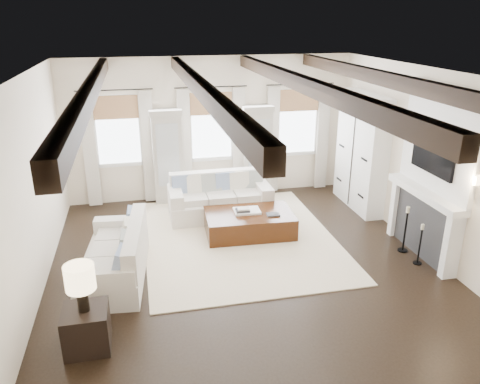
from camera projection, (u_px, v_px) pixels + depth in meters
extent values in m
plane|color=black|center=(250.00, 273.00, 7.76)|extent=(7.50, 7.50, 0.00)
cube|color=white|center=(211.00, 128.00, 10.61)|extent=(6.50, 0.04, 3.20)
cube|color=white|center=(361.00, 334.00, 3.77)|extent=(6.50, 0.04, 3.20)
cube|color=white|center=(25.00, 199.00, 6.53)|extent=(0.04, 7.50, 3.20)
cube|color=white|center=(438.00, 168.00, 7.86)|extent=(0.04, 7.50, 3.20)
cube|color=white|center=(251.00, 76.00, 6.63)|extent=(6.50, 7.50, 0.04)
cube|color=black|center=(91.00, 90.00, 6.22)|extent=(0.16, 7.40, 0.22)
cube|color=black|center=(199.00, 86.00, 6.51)|extent=(0.16, 7.40, 0.22)
cube|color=black|center=(301.00, 83.00, 6.82)|extent=(0.16, 7.40, 0.22)
cube|color=black|center=(391.00, 80.00, 7.12)|extent=(0.16, 7.40, 0.22)
cube|color=white|center=(118.00, 131.00, 10.15)|extent=(0.90, 0.03, 1.45)
cube|color=#A8754B|center=(116.00, 107.00, 9.91)|extent=(0.94, 0.04, 0.50)
cube|color=beige|center=(90.00, 151.00, 10.07)|extent=(0.28, 0.08, 2.50)
cube|color=beige|center=(148.00, 148.00, 10.32)|extent=(0.28, 0.08, 2.50)
cylinder|color=black|center=(114.00, 90.00, 9.73)|extent=(1.60, 0.02, 0.02)
cube|color=white|center=(211.00, 127.00, 10.57)|extent=(0.90, 0.03, 1.45)
cube|color=#A8754B|center=(211.00, 104.00, 10.33)|extent=(0.94, 0.04, 0.50)
cube|color=beige|center=(185.00, 146.00, 10.49)|extent=(0.28, 0.08, 2.50)
cube|color=beige|center=(239.00, 143.00, 10.74)|extent=(0.28, 0.08, 2.50)
cylinder|color=black|center=(211.00, 87.00, 10.15)|extent=(1.60, 0.02, 0.02)
cube|color=white|center=(297.00, 122.00, 10.99)|extent=(0.90, 0.03, 1.45)
cube|color=#A8754B|center=(299.00, 100.00, 10.75)|extent=(0.94, 0.04, 0.50)
cube|color=beige|center=(273.00, 141.00, 10.90)|extent=(0.28, 0.08, 2.50)
cube|color=beige|center=(323.00, 138.00, 11.16)|extent=(0.28, 0.08, 2.50)
cylinder|color=black|center=(301.00, 84.00, 10.57)|extent=(1.60, 0.02, 0.02)
cube|color=#B9B2A5|center=(168.00, 159.00, 10.42)|extent=(0.64, 0.38, 2.00)
cube|color=#B2B7BA|center=(168.00, 155.00, 10.18)|extent=(0.48, 0.02, 1.40)
cube|color=#B9B2A5|center=(165.00, 112.00, 10.04)|extent=(0.70, 0.42, 0.12)
cube|color=#B9B2A5|center=(257.00, 154.00, 10.83)|extent=(0.64, 0.38, 2.00)
cube|color=#B2B7BA|center=(259.00, 150.00, 10.60)|extent=(0.48, 0.02, 1.40)
cube|color=#B9B2A5|center=(257.00, 108.00, 10.46)|extent=(0.70, 0.42, 0.12)
cube|color=#252527|center=(424.00, 225.00, 8.21)|extent=(0.18, 1.50, 1.10)
cube|color=black|center=(422.00, 233.00, 8.26)|extent=(0.10, 0.90, 0.70)
cube|color=white|center=(452.00, 247.00, 7.45)|extent=(0.26, 0.14, 1.10)
cube|color=white|center=(398.00, 208.00, 8.95)|extent=(0.26, 0.14, 1.10)
cube|color=white|center=(426.00, 193.00, 7.98)|extent=(0.32, 1.90, 0.12)
cube|color=white|center=(440.00, 139.00, 7.67)|extent=(0.10, 1.90, 1.80)
cube|color=black|center=(434.00, 154.00, 7.74)|extent=(0.07, 1.10, 0.64)
cylinder|color=#FFD899|center=(477.00, 180.00, 6.82)|extent=(0.10, 0.10, 0.14)
cube|color=silver|center=(361.00, 152.00, 10.08)|extent=(0.40, 1.70, 2.50)
cube|color=black|center=(352.00, 152.00, 10.04)|extent=(0.01, 0.02, 2.40)
cube|color=beige|center=(239.00, 238.00, 8.97)|extent=(3.55, 4.29, 0.02)
cube|color=silver|center=(220.00, 207.00, 9.88)|extent=(2.12, 0.96, 0.40)
cube|color=silver|center=(217.00, 182.00, 10.06)|extent=(2.02, 0.23, 0.50)
cube|color=silver|center=(175.00, 196.00, 9.57)|extent=(0.27, 0.91, 0.26)
cube|color=silver|center=(263.00, 189.00, 9.96)|extent=(0.27, 0.91, 0.26)
cube|color=silver|center=(193.00, 199.00, 9.62)|extent=(0.57, 0.61, 0.14)
cube|color=silver|center=(220.00, 196.00, 9.74)|extent=(0.57, 0.61, 0.14)
cube|color=silver|center=(248.00, 194.00, 9.86)|extent=(0.57, 0.61, 0.14)
cube|color=#6B80A8|center=(182.00, 186.00, 9.73)|extent=(0.42, 0.22, 0.44)
cube|color=silver|center=(197.00, 185.00, 9.80)|extent=(0.42, 0.22, 0.44)
cube|color=#B9B19F|center=(211.00, 183.00, 9.86)|extent=(0.42, 0.22, 0.44)
cube|color=#6B80A8|center=(225.00, 182.00, 9.92)|extent=(0.42, 0.22, 0.44)
cube|color=silver|center=(239.00, 181.00, 9.98)|extent=(0.42, 0.22, 0.44)
cube|color=#B9B19F|center=(253.00, 180.00, 10.05)|extent=(0.42, 0.22, 0.44)
cube|color=silver|center=(115.00, 266.00, 7.58)|extent=(1.14, 2.15, 0.39)
cube|color=silver|center=(135.00, 240.00, 7.47)|extent=(0.42, 1.98, 0.49)
cube|color=silver|center=(120.00, 225.00, 8.31)|extent=(0.91, 0.35, 0.26)
cube|color=silver|center=(104.00, 278.00, 6.63)|extent=(0.91, 0.35, 0.26)
cube|color=silver|center=(115.00, 236.00, 8.01)|extent=(0.64, 0.61, 0.14)
cube|color=silver|center=(110.00, 252.00, 7.48)|extent=(0.64, 0.61, 0.14)
cube|color=silver|center=(105.00, 270.00, 6.95)|extent=(0.64, 0.61, 0.14)
cube|color=#6B80A8|center=(129.00, 220.00, 8.12)|extent=(0.26, 0.43, 0.43)
cube|color=silver|center=(126.00, 233.00, 7.67)|extent=(0.26, 0.43, 0.43)
cube|color=#B9B19F|center=(123.00, 246.00, 7.21)|extent=(0.26, 0.43, 0.43)
cube|color=#6B80A8|center=(119.00, 262.00, 6.75)|extent=(0.26, 0.43, 0.43)
cube|color=black|center=(249.00, 223.00, 9.08)|extent=(1.73, 1.13, 0.44)
cube|color=white|center=(247.00, 211.00, 9.05)|extent=(0.52, 0.40, 0.04)
cube|color=#262628|center=(243.00, 210.00, 8.98)|extent=(0.27, 0.21, 0.04)
cube|color=beige|center=(243.00, 209.00, 8.96)|extent=(0.23, 0.18, 0.03)
cube|color=#262628|center=(273.00, 215.00, 8.89)|extent=(0.25, 0.19, 0.03)
cube|color=black|center=(87.00, 329.00, 5.93)|extent=(0.56, 0.56, 0.56)
cylinder|color=black|center=(83.00, 300.00, 5.78)|extent=(0.14, 0.14, 0.31)
cylinder|color=#F9D89E|center=(80.00, 277.00, 5.67)|extent=(0.37, 0.37, 0.33)
cube|color=black|center=(164.00, 189.00, 10.68)|extent=(0.39, 0.39, 0.59)
cylinder|color=black|center=(163.00, 170.00, 10.53)|extent=(0.14, 0.14, 0.30)
cylinder|color=#F9D89E|center=(162.00, 157.00, 10.42)|extent=(0.35, 0.35, 0.31)
cylinder|color=black|center=(417.00, 263.00, 8.06)|extent=(0.15, 0.15, 0.02)
cylinder|color=black|center=(420.00, 246.00, 7.94)|extent=(0.03, 0.03, 0.66)
cylinder|color=beige|center=(423.00, 227.00, 7.81)|extent=(0.06, 0.06, 0.09)
cylinder|color=black|center=(402.00, 250.00, 8.49)|extent=(0.18, 0.18, 0.02)
cylinder|color=black|center=(405.00, 232.00, 8.35)|extent=(0.03, 0.03, 0.77)
cylinder|color=beige|center=(408.00, 210.00, 8.20)|extent=(0.07, 0.07, 0.11)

